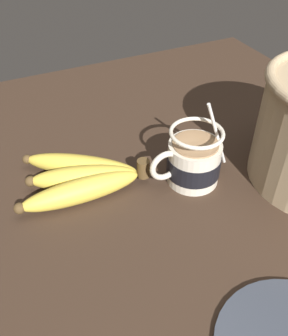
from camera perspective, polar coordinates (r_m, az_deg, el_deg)
The scene contains 3 objects.
table at distance 59.01cm, azimuth 2.15°, elevation -5.09°, with size 97.38×97.38×3.13cm.
coffee_mug at distance 58.48cm, azimuth 7.49°, elevation 1.08°, with size 13.85×8.42×13.57cm.
banana_bunch at distance 58.63cm, azimuth -9.39°, elevation -1.48°, with size 20.99×14.57×4.25cm.
Camera 1 is at (19.69, 36.73, 43.34)cm, focal length 40.00 mm.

